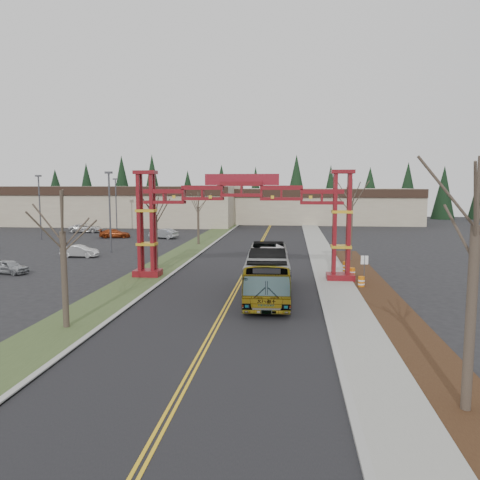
# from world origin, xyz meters

# --- Properties ---
(ground) EXTENTS (200.00, 200.00, 0.00)m
(ground) POSITION_xyz_m (0.00, 0.00, 0.00)
(ground) COLOR black
(ground) RESTS_ON ground
(road) EXTENTS (12.00, 110.00, 0.02)m
(road) POSITION_xyz_m (0.00, 25.00, 0.01)
(road) COLOR black
(road) RESTS_ON ground
(lane_line_left) EXTENTS (0.12, 100.00, 0.01)m
(lane_line_left) POSITION_xyz_m (-0.12, 25.00, 0.03)
(lane_line_left) COLOR gold
(lane_line_left) RESTS_ON road
(lane_line_right) EXTENTS (0.12, 100.00, 0.01)m
(lane_line_right) POSITION_xyz_m (0.12, 25.00, 0.03)
(lane_line_right) COLOR gold
(lane_line_right) RESTS_ON road
(curb_right) EXTENTS (0.30, 110.00, 0.15)m
(curb_right) POSITION_xyz_m (6.15, 25.00, 0.07)
(curb_right) COLOR #A2A29D
(curb_right) RESTS_ON ground
(sidewalk_right) EXTENTS (2.60, 110.00, 0.14)m
(sidewalk_right) POSITION_xyz_m (7.60, 25.00, 0.08)
(sidewalk_right) COLOR gray
(sidewalk_right) RESTS_ON ground
(landscape_strip) EXTENTS (2.60, 50.00, 0.12)m
(landscape_strip) POSITION_xyz_m (10.20, 10.00, 0.06)
(landscape_strip) COLOR #311B10
(landscape_strip) RESTS_ON ground
(grass_median) EXTENTS (4.00, 110.00, 0.08)m
(grass_median) POSITION_xyz_m (-8.00, 25.00, 0.04)
(grass_median) COLOR #3A4C26
(grass_median) RESTS_ON ground
(curb_left) EXTENTS (0.30, 110.00, 0.15)m
(curb_left) POSITION_xyz_m (-6.15, 25.00, 0.07)
(curb_left) COLOR #A2A29D
(curb_left) RESTS_ON ground
(gateway_arch) EXTENTS (18.20, 1.60, 8.90)m
(gateway_arch) POSITION_xyz_m (0.00, 18.00, 5.98)
(gateway_arch) COLOR #5F0C15
(gateway_arch) RESTS_ON ground
(retail_building_west) EXTENTS (46.00, 22.30, 7.50)m
(retail_building_west) POSITION_xyz_m (-30.00, 71.96, 3.76)
(retail_building_west) COLOR tan
(retail_building_west) RESTS_ON ground
(retail_building_east) EXTENTS (38.00, 20.30, 7.00)m
(retail_building_east) POSITION_xyz_m (10.00, 79.95, 3.51)
(retail_building_east) COLOR tan
(retail_building_east) RESTS_ON ground
(conifer_treeline) EXTENTS (116.10, 5.60, 13.00)m
(conifer_treeline) POSITION_xyz_m (0.25, 92.00, 6.49)
(conifer_treeline) COLOR black
(conifer_treeline) RESTS_ON ground
(transit_bus) EXTENTS (3.27, 12.09, 3.34)m
(transit_bus) POSITION_xyz_m (2.43, 12.26, 1.67)
(transit_bus) COLOR #9B9DA2
(transit_bus) RESTS_ON ground
(silver_sedan) EXTENTS (2.56, 4.74, 1.48)m
(silver_sedan) POSITION_xyz_m (1.87, 30.40, 0.74)
(silver_sedan) COLOR #A5A8AD
(silver_sedan) RESTS_ON ground
(parked_car_near_a) EXTENTS (3.85, 2.36, 1.23)m
(parked_car_near_a) POSITION_xyz_m (-20.44, 18.00, 0.61)
(parked_car_near_a) COLOR #999DA0
(parked_car_near_a) RESTS_ON ground
(parked_car_near_b) EXTENTS (3.94, 1.42, 1.29)m
(parked_car_near_b) POSITION_xyz_m (-18.57, 27.76, 0.65)
(parked_car_near_b) COLOR silver
(parked_car_near_b) RESTS_ON ground
(parked_car_mid_a) EXTENTS (4.73, 2.71, 1.29)m
(parked_car_mid_a) POSITION_xyz_m (-21.84, 46.22, 0.64)
(parked_car_mid_a) COLOR #8F3414
(parked_car_mid_a) RESTS_ON ground
(parked_car_far_a) EXTENTS (4.64, 2.99, 1.44)m
(parked_car_far_a) POSITION_xyz_m (-14.48, 46.20, 0.72)
(parked_car_far_a) COLOR #A1A4A8
(parked_car_far_a) RESTS_ON ground
(parked_car_far_b) EXTENTS (5.48, 2.93, 1.47)m
(parked_car_far_b) POSITION_xyz_m (-29.51, 53.34, 0.73)
(parked_car_far_b) COLOR white
(parked_car_far_b) RESTS_ON ground
(bare_tree_median_near) EXTENTS (3.30, 3.30, 7.43)m
(bare_tree_median_near) POSITION_xyz_m (-8.00, 3.59, 5.22)
(bare_tree_median_near) COLOR #382D26
(bare_tree_median_near) RESTS_ON ground
(bare_tree_median_mid) EXTENTS (3.17, 3.17, 7.15)m
(bare_tree_median_mid) POSITION_xyz_m (-8.00, 20.61, 5.03)
(bare_tree_median_mid) COLOR #382D26
(bare_tree_median_mid) RESTS_ON ground
(bare_tree_median_far) EXTENTS (2.96, 2.96, 6.88)m
(bare_tree_median_far) POSITION_xyz_m (-8.00, 39.70, 4.90)
(bare_tree_median_far) COLOR #382D26
(bare_tree_median_far) RESTS_ON ground
(bare_tree_right_near) EXTENTS (3.39, 3.39, 8.62)m
(bare_tree_right_near) POSITION_xyz_m (10.00, -3.90, 6.34)
(bare_tree_right_near) COLOR #382D26
(bare_tree_right_near) RESTS_ON ground
(bare_tree_right_far) EXTENTS (3.38, 3.38, 8.31)m
(bare_tree_right_far) POSITION_xyz_m (10.00, 28.18, 6.04)
(bare_tree_right_far) COLOR #382D26
(bare_tree_right_far) RESTS_ON ground
(light_pole_near) EXTENTS (0.80, 0.40, 9.24)m
(light_pole_near) POSITION_xyz_m (-16.57, 31.50, 5.34)
(light_pole_near) COLOR #3F3F44
(light_pole_near) RESTS_ON ground
(light_pole_mid) EXTENTS (0.79, 0.40, 9.13)m
(light_pole_mid) POSITION_xyz_m (-31.40, 42.83, 5.28)
(light_pole_mid) COLOR #3F3F44
(light_pole_mid) RESTS_ON ground
(light_pole_far) EXTENTS (0.76, 0.38, 8.82)m
(light_pole_far) POSITION_xyz_m (-24.55, 54.10, 5.10)
(light_pole_far) COLOR #3F3F44
(light_pole_far) RESTS_ON ground
(street_sign) EXTENTS (0.55, 0.07, 2.40)m
(street_sign) POSITION_xyz_m (9.55, 15.92, 1.73)
(street_sign) COLOR #3F3F44
(street_sign) RESTS_ON ground
(barrel_south) EXTENTS (0.48, 0.48, 0.90)m
(barrel_south) POSITION_xyz_m (9.30, 15.49, 0.45)
(barrel_south) COLOR orange
(barrel_south) RESTS_ON ground
(barrel_mid) EXTENTS (0.52, 0.52, 0.96)m
(barrel_mid) POSITION_xyz_m (9.02, 18.75, 0.48)
(barrel_mid) COLOR orange
(barrel_mid) RESTS_ON ground
(barrel_north) EXTENTS (0.53, 0.53, 0.98)m
(barrel_north) POSITION_xyz_m (8.86, 21.71, 0.49)
(barrel_north) COLOR orange
(barrel_north) RESTS_ON ground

